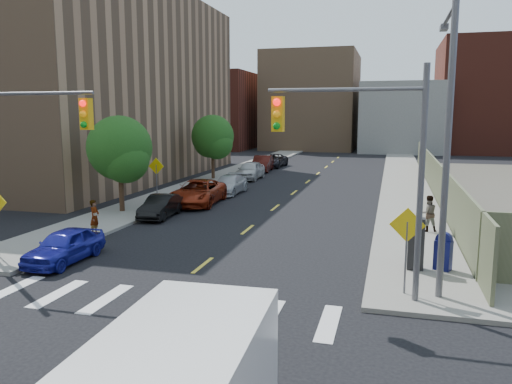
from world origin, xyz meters
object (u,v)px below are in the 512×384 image
Objects in this scene: parked_car_red at (198,192)px; parked_car_maroon at (262,164)px; parked_car_grey at (273,160)px; parked_car_silver at (229,185)px; pedestrian_east at (428,213)px; parked_car_blue at (65,246)px; pedestrian_west at (95,217)px; parked_car_black at (161,206)px; payphone at (416,244)px; mailbox at (443,252)px; parked_car_white at (250,170)px.

parked_car_red is 18.42m from parked_car_maroon.
parked_car_silver is at bearing -82.96° from parked_car_grey.
parked_car_red is 3.22× the size of pedestrian_east.
pedestrian_west reaches higher than parked_car_blue.
parked_car_red is at bearing 79.41° from parked_car_black.
parked_car_maroon is at bearing 96.42° from parked_car_silver.
payphone reaches higher than parked_car_red.
parked_car_blue is 17.29m from parked_car_silver.
payphone is at bearing -103.26° from pedestrian_west.
parked_car_grey is (-0.28, 35.51, 0.05)m from parked_car_blue.
parked_car_grey is at bearing -78.66° from pedestrian_east.
pedestrian_west reaches higher than parked_car_red.
pedestrian_west is at bearing 1.66° from pedestrian_east.
pedestrian_east is (13.64, 8.33, 0.36)m from parked_car_blue.
parked_car_silver is 2.82× the size of pedestrian_west.
mailbox reaches higher than parked_car_black.
pedestrian_east is (13.92, -22.85, 0.23)m from parked_car_maroon.
parked_car_silver is 0.96× the size of parked_car_maroon.
pedestrian_east is (14.72, 4.63, 0.05)m from pedestrian_west.
mailbox is 0.73× the size of payphone.
pedestrian_west is 0.94× the size of pedestrian_east.
parked_car_white is 6.04m from parked_car_maroon.
parked_car_black is at bearing 178.46° from mailbox.
parked_car_black is at bearing 154.30° from payphone.
mailbox is (14.05, -33.21, 0.12)m from parked_car_grey.
parked_car_silver is at bearing -50.75° from pedestrian_east.
pedestrian_east reaches higher than parked_car_grey.
parked_car_white is 2.88× the size of pedestrian_west.
parked_car_grey is (-1.14, 18.24, 0.04)m from parked_car_silver.
pedestrian_west is (-13.91, 1.58, -0.13)m from payphone.
pedestrian_east is at bearing 113.78° from mailbox.
parked_car_maroon is 32.11m from mailbox.
payphone reaches higher than parked_car_silver.
mailbox is at bearing -28.31° from parked_car_black.
parked_car_blue is at bearing -95.57° from parked_car_red.
parked_car_white is 0.92× the size of parked_car_grey.
parked_car_blue reaches higher than parked_car_black.
parked_car_red is 1.20× the size of parked_car_white.
pedestrian_west reaches higher than parked_car_silver.
payphone reaches higher than pedestrian_west.
payphone is 1.09× the size of pedestrian_east.
parked_car_white is at bearing 143.29° from mailbox.
mailbox is 0.85× the size of pedestrian_west.
pedestrian_west is 15.43m from pedestrian_east.
parked_car_blue is 2.03× the size of payphone.
mailbox is 0.80× the size of pedestrian_east.
parked_car_maroon is (-1.14, 13.90, 0.12)m from parked_car_silver.
parked_car_red reaches higher than parked_car_blue.
pedestrian_east reaches higher than parked_car_red.
parked_car_maroon is at bearing 87.79° from parked_car_red.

